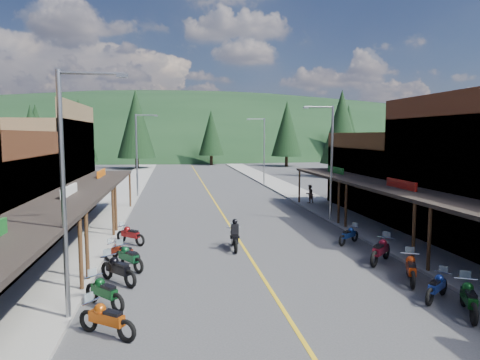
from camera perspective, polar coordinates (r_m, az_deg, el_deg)
name	(u,v)px	position (r m, az deg, el deg)	size (l,w,h in m)	color
ground	(251,259)	(21.18, 1.47, -10.47)	(220.00, 220.00, 0.00)	#38383A
centerline	(213,199)	(40.58, -3.65, -2.51)	(0.15, 90.00, 0.01)	gold
sidewalk_west	(118,200)	(40.72, -15.94, -2.60)	(3.40, 94.00, 0.15)	gray
sidewalk_east	(301,196)	(42.26, 8.19, -2.12)	(3.40, 94.00, 0.15)	gray
shop_west_3	(25,171)	(32.95, -26.77, 1.04)	(10.90, 10.20, 8.20)	brown
shop_east_3	(396,179)	(35.97, 20.10, 0.10)	(10.90, 10.20, 6.20)	#4C2D16
streetlight_0	(68,185)	(14.43, -21.98, -0.57)	(2.16, 0.18, 8.00)	gray
streetlight_1	(138,151)	(42.12, -13.42, 3.74)	(2.16, 0.18, 8.00)	gray
streetlight_2	(330,158)	(29.96, 11.87, 2.92)	(2.16, 0.18, 8.00)	gray
streetlight_3	(263,148)	(51.11, 3.07, 4.26)	(2.16, 0.18, 8.00)	gray
ridge_hill	(183,152)	(155.13, -7.60, 3.73)	(310.00, 140.00, 60.00)	black
pine_1	(69,129)	(92.24, -21.82, 6.34)	(5.88, 5.88, 12.50)	black
pine_2	(136,124)	(78.25, -13.69, 7.29)	(6.72, 6.72, 14.00)	black
pine_3	(211,133)	(86.31, -3.87, 6.31)	(5.04, 5.04, 11.00)	black
pine_4	(287,129)	(82.87, 6.26, 6.82)	(5.88, 5.88, 12.50)	black
pine_5	(342,126)	(99.41, 13.43, 6.98)	(6.72, 6.72, 14.00)	black
pine_6	(410,133)	(97.57, 21.78, 5.86)	(5.04, 5.04, 11.00)	black
pine_7	(36,129)	(100.07, -25.55, 6.13)	(5.88, 5.88, 12.50)	black
pine_8	(31,135)	(62.70, -26.06, 5.37)	(4.48, 4.48, 10.00)	black
pine_9	(348,133)	(70.62, 14.21, 6.13)	(4.93, 4.93, 10.80)	black
pine_10	(79,130)	(71.42, -20.64, 6.25)	(5.38, 5.38, 11.60)	black
pine_11	(341,127)	(62.63, 13.37, 6.92)	(5.82, 5.82, 12.40)	black
bike_west_4	(107,318)	(13.91, -17.36, -17.11)	(0.70, 2.11, 1.21)	#AD460C
bike_west_5	(104,291)	(16.08, -17.66, -13.88)	(0.72, 2.15, 1.23)	#0B3A17
bike_west_6	(118,268)	(18.31, -15.96, -11.26)	(0.75, 2.25, 1.28)	black
bike_west_7	(128,256)	(20.01, -14.65, -9.81)	(0.72, 2.16, 1.23)	#0C3F1F
bike_west_8	(122,251)	(21.12, -15.50, -9.17)	(0.65, 1.94, 1.11)	maroon
bike_west_9	(130,234)	(24.46, -14.41, -6.97)	(0.69, 2.07, 1.18)	maroon
bike_east_4	(469,297)	(16.60, 28.22, -13.58)	(0.75, 2.24, 1.28)	#0C3E13
bike_east_5	(437,286)	(17.52, 24.77, -12.66)	(0.65, 1.96, 1.12)	navy
bike_east_6	(411,267)	(19.08, 21.84, -10.78)	(0.74, 2.22, 1.27)	#A92F0C
bike_east_7	(381,249)	(21.36, 18.24, -8.77)	(0.78, 2.34, 1.34)	maroon
bike_east_8	(349,234)	(24.57, 14.30, -7.03)	(0.63, 1.90, 1.08)	navy
rider_on_bike	(234,237)	(22.64, -0.76, -7.59)	(0.86, 2.27, 1.71)	black
pedestrian_east_b	(309,194)	(37.49, 9.25, -1.83)	(0.77, 0.45, 1.59)	brown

